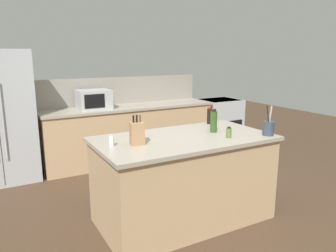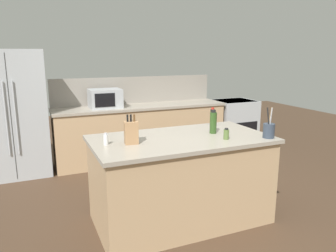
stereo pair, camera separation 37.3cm
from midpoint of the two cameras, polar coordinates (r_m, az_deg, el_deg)
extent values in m
plane|color=#473323|center=(3.79, 5.10, -15.90)|extent=(14.00, 14.00, 0.00)
cube|color=tan|center=(5.63, -2.72, -1.34)|extent=(2.88, 0.62, 0.90)
cube|color=#9E9384|center=(5.53, -2.77, 3.38)|extent=(2.92, 0.66, 0.04)
cube|color=gray|center=(5.79, -3.89, 6.28)|extent=(2.88, 0.03, 0.46)
cube|color=tan|center=(3.60, 5.25, -9.59)|extent=(1.81, 0.96, 0.90)
cube|color=#9E9384|center=(3.45, 5.40, -2.34)|extent=(1.87, 1.02, 0.04)
cube|color=#ADB2B7|center=(5.24, -23.73, 1.92)|extent=(0.97, 0.72, 1.86)
cube|color=#2D2D2D|center=(4.89, -23.73, 1.21)|extent=(0.01, 0.00, 1.77)
cylinder|color=#ADB2B7|center=(4.87, -24.44, 1.11)|extent=(0.02, 0.02, 1.02)
cylinder|color=#ADB2B7|center=(4.87, -23.03, 1.23)|extent=(0.02, 0.02, 1.02)
cube|color=#ADB2B7|center=(6.51, 12.97, 0.35)|extent=(0.76, 0.64, 0.92)
cube|color=black|center=(6.28, 14.65, -1.26)|extent=(0.61, 0.01, 0.41)
cube|color=black|center=(6.43, 13.17, 4.27)|extent=(0.68, 0.58, 0.02)
cube|color=#ADB2B7|center=(5.33, -8.93, 4.75)|extent=(0.50, 0.38, 0.30)
cube|color=black|center=(5.13, -8.88, 4.46)|extent=(0.31, 0.01, 0.21)
cube|color=#A87C54|center=(3.17, -3.09, -1.21)|extent=(0.14, 0.12, 0.22)
cylinder|color=black|center=(3.13, -3.71, 1.33)|extent=(0.02, 0.02, 0.07)
cylinder|color=black|center=(3.14, -3.12, 1.36)|extent=(0.02, 0.02, 0.07)
cylinder|color=brown|center=(3.14, -2.54, 1.39)|extent=(0.02, 0.02, 0.07)
cylinder|color=#333D4C|center=(3.61, 20.02, -0.82)|extent=(0.12, 0.12, 0.15)
cylinder|color=olive|center=(3.60, 20.27, 1.64)|extent=(0.01, 0.05, 0.18)
cylinder|color=black|center=(3.57, 19.95, 1.59)|extent=(0.01, 0.05, 0.18)
cylinder|color=#B2B2B7|center=(3.57, 20.40, 1.55)|extent=(0.01, 0.03, 0.18)
cylinder|color=silver|center=(3.16, -7.50, -2.41)|extent=(0.05, 0.05, 0.10)
cylinder|color=#B2B2B7|center=(3.15, -7.53, -1.38)|extent=(0.03, 0.03, 0.02)
cylinder|color=#2D4C1E|center=(3.64, 10.80, 0.51)|extent=(0.08, 0.08, 0.23)
cylinder|color=black|center=(3.62, 10.89, 2.54)|extent=(0.05, 0.05, 0.03)
cylinder|color=black|center=(4.08, 10.37, 1.50)|extent=(0.05, 0.05, 0.19)
cylinder|color=#B22319|center=(4.06, 10.43, 2.98)|extent=(0.04, 0.04, 0.02)
cylinder|color=#567038|center=(3.43, 13.20, -1.48)|extent=(0.06, 0.06, 0.10)
cylinder|color=black|center=(3.42, 13.25, -0.53)|extent=(0.04, 0.04, 0.02)
camera|label=1|loc=(0.19, -87.14, 0.64)|focal=35.00mm
camera|label=2|loc=(0.19, 92.86, -0.64)|focal=35.00mm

